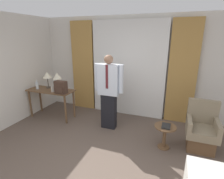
{
  "coord_description": "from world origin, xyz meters",
  "views": [
    {
      "loc": [
        1.23,
        -1.87,
        2.17
      ],
      "look_at": [
        -0.06,
        1.59,
        1.04
      ],
      "focal_mm": 28.0,
      "sensor_mm": 36.0,
      "label": 1
    }
  ],
  "objects_px": {
    "table_lamp_left": "(47,76)",
    "backpack": "(61,87)",
    "armchair": "(201,132)",
    "desk": "(51,94)",
    "side_table": "(165,133)",
    "book": "(166,126)",
    "bottle_by_lamp": "(53,89)",
    "table_lamp_right": "(57,77)",
    "bottle_near_edge": "(37,85)",
    "person": "(109,90)"
  },
  "relations": [
    {
      "from": "table_lamp_right",
      "to": "bottle_by_lamp",
      "type": "relative_size",
      "value": 2.41
    },
    {
      "from": "table_lamp_left",
      "to": "person",
      "type": "bearing_deg",
      "value": -3.7
    },
    {
      "from": "bottle_by_lamp",
      "to": "book",
      "type": "relative_size",
      "value": 0.8
    },
    {
      "from": "bottle_near_edge",
      "to": "backpack",
      "type": "height_order",
      "value": "backpack"
    },
    {
      "from": "desk",
      "to": "table_lamp_right",
      "type": "relative_size",
      "value": 2.81
    },
    {
      "from": "table_lamp_left",
      "to": "person",
      "type": "relative_size",
      "value": 0.25
    },
    {
      "from": "armchair",
      "to": "desk",
      "type": "bearing_deg",
      "value": 178.14
    },
    {
      "from": "table_lamp_left",
      "to": "backpack",
      "type": "height_order",
      "value": "table_lamp_left"
    },
    {
      "from": "desk",
      "to": "bottle_by_lamp",
      "type": "xyz_separation_m",
      "value": [
        0.17,
        -0.12,
        0.2
      ]
    },
    {
      "from": "desk",
      "to": "bottle_by_lamp",
      "type": "height_order",
      "value": "bottle_by_lamp"
    },
    {
      "from": "desk",
      "to": "bottle_near_edge",
      "type": "bearing_deg",
      "value": -170.09
    },
    {
      "from": "table_lamp_left",
      "to": "desk",
      "type": "bearing_deg",
      "value": -36.16
    },
    {
      "from": "person",
      "to": "armchair",
      "type": "distance_m",
      "value": 2.11
    },
    {
      "from": "desk",
      "to": "table_lamp_right",
      "type": "height_order",
      "value": "table_lamp_right"
    },
    {
      "from": "desk",
      "to": "armchair",
      "type": "distance_m",
      "value": 3.71
    },
    {
      "from": "table_lamp_right",
      "to": "armchair",
      "type": "height_order",
      "value": "table_lamp_right"
    },
    {
      "from": "book",
      "to": "person",
      "type": "bearing_deg",
      "value": 163.12
    },
    {
      "from": "table_lamp_right",
      "to": "desk",
      "type": "bearing_deg",
      "value": -143.84
    },
    {
      "from": "bottle_by_lamp",
      "to": "side_table",
      "type": "distance_m",
      "value": 2.91
    },
    {
      "from": "table_lamp_left",
      "to": "bottle_near_edge",
      "type": "relative_size",
      "value": 1.79
    },
    {
      "from": "side_table",
      "to": "book",
      "type": "xyz_separation_m",
      "value": [
        0.01,
        -0.02,
        0.17
      ]
    },
    {
      "from": "side_table",
      "to": "book",
      "type": "distance_m",
      "value": 0.17
    },
    {
      "from": "person",
      "to": "side_table",
      "type": "xyz_separation_m",
      "value": [
        1.34,
        -0.39,
        -0.63
      ]
    },
    {
      "from": "table_lamp_right",
      "to": "bottle_near_edge",
      "type": "height_order",
      "value": "table_lamp_right"
    },
    {
      "from": "table_lamp_left",
      "to": "table_lamp_right",
      "type": "xyz_separation_m",
      "value": [
        0.32,
        0.0,
        0.0
      ]
    },
    {
      "from": "desk",
      "to": "bottle_by_lamp",
      "type": "distance_m",
      "value": 0.29
    },
    {
      "from": "table_lamp_left",
      "to": "table_lamp_right",
      "type": "distance_m",
      "value": 0.32
    },
    {
      "from": "table_lamp_right",
      "to": "bottle_near_edge",
      "type": "xyz_separation_m",
      "value": [
        -0.54,
        -0.18,
        -0.24
      ]
    },
    {
      "from": "person",
      "to": "side_table",
      "type": "distance_m",
      "value": 1.53
    },
    {
      "from": "desk",
      "to": "person",
      "type": "xyz_separation_m",
      "value": [
        1.68,
        -0.0,
        0.3
      ]
    },
    {
      "from": "desk",
      "to": "backpack",
      "type": "distance_m",
      "value": 0.55
    },
    {
      "from": "desk",
      "to": "side_table",
      "type": "bearing_deg",
      "value": -7.34
    },
    {
      "from": "bottle_near_edge",
      "to": "bottle_by_lamp",
      "type": "bearing_deg",
      "value": -5.42
    },
    {
      "from": "bottle_near_edge",
      "to": "person",
      "type": "distance_m",
      "value": 2.06
    },
    {
      "from": "bottle_by_lamp",
      "to": "armchair",
      "type": "height_order",
      "value": "bottle_by_lamp"
    },
    {
      "from": "person",
      "to": "armchair",
      "type": "height_order",
      "value": "person"
    },
    {
      "from": "table_lamp_left",
      "to": "book",
      "type": "relative_size",
      "value": 1.92
    },
    {
      "from": "table_lamp_right",
      "to": "table_lamp_left",
      "type": "bearing_deg",
      "value": 180.0
    },
    {
      "from": "backpack",
      "to": "book",
      "type": "bearing_deg",
      "value": -5.8
    },
    {
      "from": "bottle_near_edge",
      "to": "bottle_by_lamp",
      "type": "relative_size",
      "value": 1.34
    },
    {
      "from": "table_lamp_right",
      "to": "person",
      "type": "relative_size",
      "value": 0.25
    },
    {
      "from": "desk",
      "to": "side_table",
      "type": "height_order",
      "value": "desk"
    },
    {
      "from": "side_table",
      "to": "bottle_by_lamp",
      "type": "bearing_deg",
      "value": 174.57
    },
    {
      "from": "backpack",
      "to": "side_table",
      "type": "xyz_separation_m",
      "value": [
        2.57,
        -0.24,
        -0.61
      ]
    },
    {
      "from": "backpack",
      "to": "person",
      "type": "xyz_separation_m",
      "value": [
        1.23,
        0.15,
        0.02
      ]
    },
    {
      "from": "table_lamp_left",
      "to": "bottle_near_edge",
      "type": "xyz_separation_m",
      "value": [
        -0.22,
        -0.18,
        -0.24
      ]
    },
    {
      "from": "person",
      "to": "armchair",
      "type": "xyz_separation_m",
      "value": [
        2.02,
        -0.12,
        -0.61
      ]
    },
    {
      "from": "table_lamp_left",
      "to": "bottle_by_lamp",
      "type": "distance_m",
      "value": 0.49
    },
    {
      "from": "bottle_by_lamp",
      "to": "side_table",
      "type": "height_order",
      "value": "bottle_by_lamp"
    },
    {
      "from": "table_lamp_right",
      "to": "bottle_by_lamp",
      "type": "height_order",
      "value": "table_lamp_right"
    }
  ]
}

